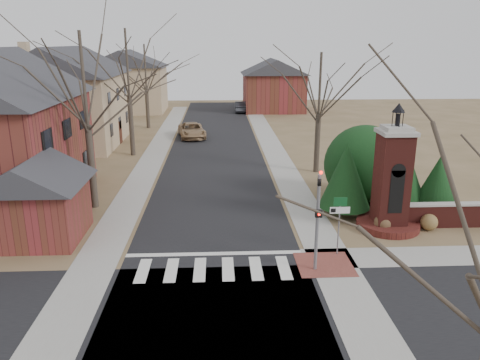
{
  "coord_description": "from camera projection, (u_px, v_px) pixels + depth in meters",
  "views": [
    {
      "loc": [
        0.25,
        -17.22,
        9.34
      ],
      "look_at": [
        1.36,
        6.0,
        2.41
      ],
      "focal_mm": 35.0,
      "sensor_mm": 36.0,
      "label": 1
    }
  ],
  "objects": [
    {
      "name": "garage_left",
      "position": [
        36.0,
        195.0,
        22.41
      ],
      "size": [
        4.8,
        4.8,
        4.29
      ],
      "color": "maroon",
      "rests_on": "ground"
    },
    {
      "name": "house_distant_left",
      "position": [
        127.0,
        80.0,
        63.31
      ],
      "size": [
        10.8,
        8.8,
        8.53
      ],
      "color": "tan",
      "rests_on": "ground"
    },
    {
      "name": "cross_street",
      "position": [
        213.0,
        320.0,
        16.27
      ],
      "size": [
        120.0,
        8.0,
        0.01
      ],
      "primitive_type": "cube",
      "color": "black",
      "rests_on": "ground"
    },
    {
      "name": "house_stucco_left",
      "position": [
        68.0,
        95.0,
        43.05
      ],
      "size": [
        9.8,
        12.8,
        9.28
      ],
      "color": "tan",
      "rests_on": "ground"
    },
    {
      "name": "dry_shrub_left",
      "position": [
        383.0,
        223.0,
        23.81
      ],
      "size": [
        0.91,
        0.91,
        0.91
      ],
      "primitive_type": "sphere",
      "color": "brown",
      "rests_on": "ground"
    },
    {
      "name": "ground",
      "position": [
        214.0,
        279.0,
        19.14
      ],
      "size": [
        120.0,
        120.0,
        0.0
      ],
      "primitive_type": "plane",
      "color": "brown",
      "rests_on": "ground"
    },
    {
      "name": "bare_tree_2",
      "position": [
        145.0,
        63.0,
        50.29
      ],
      "size": [
        7.35,
        7.35,
        10.19
      ],
      "color": "#473D33",
      "rests_on": "ground"
    },
    {
      "name": "bare_tree_0",
      "position": [
        83.0,
        73.0,
        25.23
      ],
      "size": [
        8.05,
        8.05,
        11.15
      ],
      "color": "#473D33",
      "rests_on": "ground"
    },
    {
      "name": "crosswalk_zone",
      "position": [
        214.0,
        269.0,
        19.9
      ],
      "size": [
        8.0,
        2.2,
        0.02
      ],
      "primitive_type": "cube",
      "color": "silver",
      "rests_on": "ground"
    },
    {
      "name": "sidewalk_right_main",
      "position": [
        275.0,
        153.0,
        40.43
      ],
      "size": [
        2.0,
        60.0,
        0.02
      ],
      "primitive_type": "cube",
      "color": "gray",
      "rests_on": "ground"
    },
    {
      "name": "stop_bar",
      "position": [
        214.0,
        254.0,
        21.34
      ],
      "size": [
        8.0,
        0.35,
        0.02
      ],
      "primitive_type": "cube",
      "color": "silver",
      "rests_on": "ground"
    },
    {
      "name": "bare_tree_1",
      "position": [
        127.0,
        58.0,
        37.58
      ],
      "size": [
        8.4,
        8.4,
        11.64
      ],
      "color": "#473D33",
      "rests_on": "ground"
    },
    {
      "name": "evergreen_far",
      "position": [
        438.0,
        180.0,
        26.06
      ],
      "size": [
        2.4,
        2.4,
        3.3
      ],
      "color": "#473D33",
      "rests_on": "ground"
    },
    {
      "name": "evergreen_near",
      "position": [
        346.0,
        175.0,
        25.51
      ],
      "size": [
        2.8,
        2.8,
        4.1
      ],
      "color": "#473D33",
      "rests_on": "ground"
    },
    {
      "name": "evergreen_mass",
      "position": [
        365.0,
        162.0,
        27.96
      ],
      "size": [
        4.8,
        4.8,
        4.8
      ],
      "primitive_type": "sphere",
      "color": "#103215",
      "rests_on": "ground"
    },
    {
      "name": "brick_garden_wall",
      "position": [
        473.0,
        214.0,
        24.36
      ],
      "size": [
        7.5,
        0.5,
        1.3
      ],
      "color": "#591F1A",
      "rests_on": "ground"
    },
    {
      "name": "evergreen_mid",
      "position": [
        398.0,
        164.0,
        26.73
      ],
      "size": [
        3.4,
        3.4,
        4.7
      ],
      "color": "#473D33",
      "rests_on": "ground"
    },
    {
      "name": "brick_gate_monument",
      "position": [
        391.0,
        188.0,
        23.71
      ],
      "size": [
        3.2,
        3.2,
        6.47
      ],
      "color": "#591F1A",
      "rests_on": "ground"
    },
    {
      "name": "distant_car",
      "position": [
        241.0,
        107.0,
        63.69
      ],
      "size": [
        1.61,
        4.46,
        1.46
      ],
      "primitive_type": "imported",
      "rotation": [
        0.0,
        0.0,
        3.13
      ],
      "color": "#36383E",
      "rests_on": "ground"
    },
    {
      "name": "house_distant_right",
      "position": [
        273.0,
        84.0,
        64.4
      ],
      "size": [
        8.8,
        8.8,
        7.3
      ],
      "color": "maroon",
      "rests_on": "ground"
    },
    {
      "name": "pickup_truck",
      "position": [
        192.0,
        130.0,
        46.81
      ],
      "size": [
        3.21,
        5.55,
        1.46
      ],
      "primitive_type": "imported",
      "rotation": [
        0.0,
        0.0,
        0.16
      ],
      "color": "#9E7B56",
      "rests_on": "ground"
    },
    {
      "name": "traffic_signal_pole",
      "position": [
        318.0,
        213.0,
        19.15
      ],
      "size": [
        0.28,
        0.41,
        4.5
      ],
      "color": "slate",
      "rests_on": "ground"
    },
    {
      "name": "bare_tree_3",
      "position": [
        320.0,
        80.0,
        32.89
      ],
      "size": [
        7.0,
        7.0,
        9.7
      ],
      "color": "#473D33",
      "rests_on": "ground"
    },
    {
      "name": "sign_post",
      "position": [
        339.0,
        214.0,
        20.74
      ],
      "size": [
        0.9,
        0.07,
        2.75
      ],
      "color": "slate",
      "rests_on": "ground"
    },
    {
      "name": "sidewalk_left",
      "position": [
        155.0,
        155.0,
        39.96
      ],
      "size": [
        2.0,
        60.0,
        0.02
      ],
      "primitive_type": "cube",
      "color": "gray",
      "rests_on": "ground"
    },
    {
      "name": "dry_shrub_right",
      "position": [
        429.0,
        222.0,
        23.92
      ],
      "size": [
        0.86,
        0.86,
        0.86
      ],
      "primitive_type": "sphere",
      "color": "brown",
      "rests_on": "ground"
    },
    {
      "name": "main_street",
      "position": [
        215.0,
        154.0,
        40.2
      ],
      "size": [
        8.0,
        70.0,
        0.01
      ],
      "primitive_type": "cube",
      "color": "black",
      "rests_on": "ground"
    },
    {
      "name": "curb_apron",
      "position": [
        324.0,
        265.0,
        20.31
      ],
      "size": [
        2.4,
        2.4,
        0.02
      ],
      "primitive_type": "cube",
      "color": "brown",
      "rests_on": "ground"
    }
  ]
}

